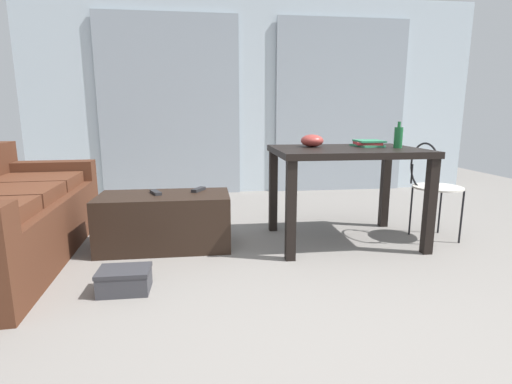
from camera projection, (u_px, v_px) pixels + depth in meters
ground_plane at (290, 240)px, 3.26m from camera, size 8.66×8.66×0.00m
wall_back at (257, 97)px, 5.15m from camera, size 5.96×0.10×2.54m
curtains at (258, 107)px, 5.09m from camera, size 4.07×0.03×2.29m
coffee_table at (165, 221)px, 3.06m from camera, size 1.02×0.49×0.43m
craft_table at (346, 162)px, 3.12m from camera, size 1.16×0.84×0.78m
wire_chair at (431, 180)px, 3.20m from camera, size 0.40×0.41×0.82m
bottle_near at (398, 137)px, 3.08m from camera, size 0.07×0.07×0.21m
bowl at (312, 141)px, 3.19m from camera, size 0.19×0.19×0.10m
book_stack at (368, 143)px, 3.25m from camera, size 0.24×0.28×0.05m
tv_remote_primary at (156, 192)px, 3.04m from camera, size 0.11×0.17×0.02m
tv_remote_secondary at (198, 190)px, 3.15m from camera, size 0.12×0.16×0.03m
shoebox at (125, 280)px, 2.31m from camera, size 0.30×0.21×0.14m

